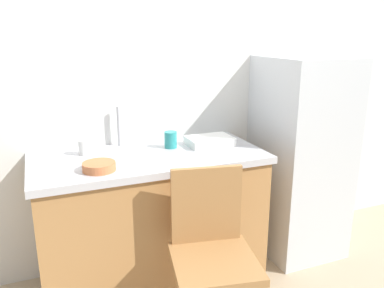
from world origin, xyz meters
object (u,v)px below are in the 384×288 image
at_px(chair, 212,251).
at_px(cup_white, 85,147).
at_px(dish_tray, 210,141).
at_px(cup_teal, 171,140).
at_px(terracotta_bowl, 99,166).
at_px(refrigerator, 300,157).

xyz_separation_m(chair, cup_white, (-0.49, 0.71, 0.39)).
height_order(dish_tray, cup_teal, cup_teal).
distance_m(terracotta_bowl, cup_white, 0.31).
xyz_separation_m(dish_tray, cup_white, (-0.76, 0.09, 0.02)).
xyz_separation_m(chair, cup_teal, (0.02, 0.65, 0.40)).
height_order(chair, cup_teal, cup_teal).
bearing_deg(refrigerator, cup_teal, 175.62).
bearing_deg(chair, cup_white, 135.47).
relative_size(terracotta_bowl, cup_white, 1.94).
height_order(chair, terracotta_bowl, chair).
bearing_deg(dish_tray, refrigerator, -3.47).
relative_size(refrigerator, cup_teal, 13.68).
xyz_separation_m(refrigerator, cup_teal, (-0.92, 0.07, 0.21)).
distance_m(chair, terracotta_bowl, 0.71).
bearing_deg(chair, refrigerator, 42.76).
distance_m(refrigerator, chair, 1.13).
xyz_separation_m(dish_tray, terracotta_bowl, (-0.72, -0.22, -0.00)).
height_order(dish_tray, terracotta_bowl, dish_tray).
bearing_deg(chair, terracotta_bowl, 149.51).
relative_size(refrigerator, cup_white, 15.63).
relative_size(refrigerator, dish_tray, 4.92).
xyz_separation_m(chair, dish_tray, (0.27, 0.62, 0.37)).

